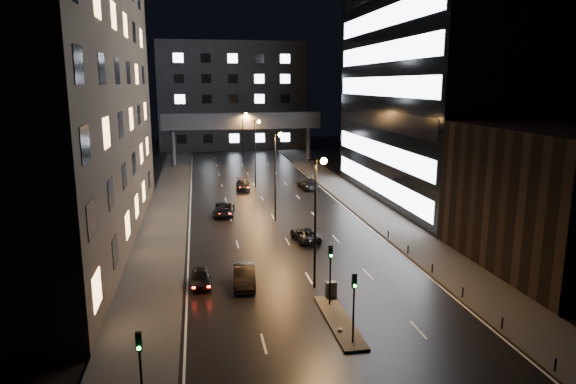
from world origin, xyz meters
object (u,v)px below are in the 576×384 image
car_toward_a (305,234)px  car_away_a (201,278)px  utility_cabinet (331,289)px  car_away_c (224,210)px  car_away_d (243,185)px  car_away_b (244,276)px  car_toward_b (308,184)px

car_toward_a → car_away_a: bearing=36.8°
utility_cabinet → car_away_c: bearing=100.5°
car_away_d → car_toward_a: car_away_d is taller
car_away_b → car_toward_b: size_ratio=0.88×
car_away_d → utility_cabinet: car_away_d is taller
car_toward_a → utility_cabinet: size_ratio=3.87×
car_away_a → car_toward_a: bearing=42.4°
car_toward_a → car_toward_b: size_ratio=0.85×
car_away_d → car_toward_b: (9.67, -1.11, 0.07)m
car_away_d → car_toward_b: 9.73m
car_away_a → car_away_b: bearing=-10.0°
car_toward_a → car_toward_b: 25.97m
car_away_d → car_away_a: bearing=-96.7°
car_away_d → car_away_c: bearing=-100.1°
car_away_b → car_away_d: car_away_b is taller
car_away_b → car_toward_a: 12.74m
car_away_b → car_toward_a: size_ratio=1.04×
car_away_a → car_toward_b: (16.23, 35.39, 0.15)m
car_away_b → car_away_c: bearing=94.9°
car_away_b → utility_cabinet: car_away_b is taller
car_away_a → car_away_c: size_ratio=0.73×
car_away_a → utility_cabinet: bearing=-26.0°
utility_cabinet → car_away_d: bearing=90.5°
car_away_c → car_away_d: (3.60, 14.89, 0.01)m
car_away_c → car_away_b: bearing=-82.8°
car_away_c → car_away_d: bearing=82.7°
car_away_d → utility_cabinet: size_ratio=4.18×
car_away_d → utility_cabinet: bearing=-82.6°
car_away_c → car_toward_a: 13.75m
car_away_d → car_toward_b: bearing=-3.1°
car_away_a → car_toward_b: car_toward_b is taller
car_toward_b → utility_cabinet: (-6.90, -39.63, -0.04)m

